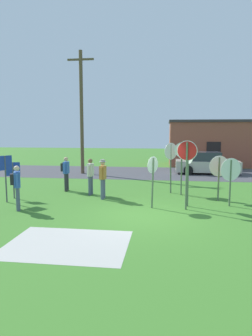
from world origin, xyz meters
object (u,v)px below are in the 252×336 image
(stop_sign_rear_left, at_px, (153,174))
(info_panel_leftmost, at_px, (5,170))
(stop_sign_center_cluster, at_px, (188,163))
(stop_sign_far_back, at_px, (171,159))
(person_holding_notes, at_px, (66,171))
(person_in_teal, at_px, (17,185))
(stop_sign_tallest, at_px, (182,160))
(info_panel_middle, at_px, (13,174))
(stop_sign_nearest, at_px, (187,163))
(person_in_blue, at_px, (103,177))
(stop_sign_leaning_right, at_px, (219,170))
(parked_car_on_street, at_px, (206,164))
(person_near_signs, at_px, (90,175))
(utility_pole, at_px, (82,111))
(stop_sign_leaning_left, at_px, (231,174))

(stop_sign_rear_left, height_order, info_panel_leftmost, stop_sign_rear_left)
(stop_sign_center_cluster, bearing_deg, stop_sign_far_back, 103.93)
(person_holding_notes, relative_size, person_in_teal, 1.00)
(person_in_teal, xyz_separation_m, info_panel_leftmost, (-1.07, 1.13, 0.37))
(stop_sign_tallest, bearing_deg, stop_sign_far_back, 137.15)
(stop_sign_far_back, xyz_separation_m, info_panel_middle, (-6.86, -2.06, -0.55))
(stop_sign_far_back, xyz_separation_m, stop_sign_nearest, (0.52, -3.04, 0.13))
(person_in_blue, bearing_deg, stop_sign_leaning_right, 3.61)
(stop_sign_far_back, bearing_deg, parked_car_on_street, 69.28)
(stop_sign_rear_left, xyz_separation_m, person_near_signs, (-2.96, 2.03, -0.39))
(person_near_signs, bearing_deg, utility_pole, 108.76)
(stop_sign_nearest, xyz_separation_m, person_near_signs, (-4.22, 2.15, -0.83))
(stop_sign_tallest, height_order, stop_sign_leaning_left, stop_sign_tallest)
(stop_sign_far_back, bearing_deg, stop_sign_leaning_left, -44.41)
(stop_sign_far_back, height_order, stop_sign_nearest, stop_sign_nearest)
(stop_sign_far_back, xyz_separation_m, person_holding_notes, (-5.11, -0.21, -0.67))
(parked_car_on_street, relative_size, person_holding_notes, 2.56)
(stop_sign_center_cluster, bearing_deg, person_near_signs, 159.66)
(stop_sign_tallest, distance_m, stop_sign_nearest, 2.59)
(parked_car_on_street, relative_size, info_panel_leftmost, 2.22)
(stop_sign_center_cluster, distance_m, person_holding_notes, 6.21)
(utility_pole, distance_m, stop_sign_rear_left, 10.61)
(stop_sign_rear_left, relative_size, stop_sign_nearest, 0.77)
(person_holding_notes, relative_size, info_panel_leftmost, 0.86)
(stop_sign_leaning_left, relative_size, person_near_signs, 1.13)
(utility_pole, height_order, person_holding_notes, utility_pole)
(stop_sign_rear_left, bearing_deg, person_in_blue, 150.04)
(person_holding_notes, bearing_deg, stop_sign_rear_left, -31.78)
(person_in_teal, distance_m, person_near_signs, 3.64)
(stop_sign_tallest, bearing_deg, utility_pole, 135.88)
(stop_sign_leaning_right, height_order, stop_sign_nearest, stop_sign_nearest)
(stop_sign_rear_left, height_order, person_in_teal, stop_sign_rear_left)
(stop_sign_center_cluster, bearing_deg, parked_car_on_street, 78.02)
(info_panel_leftmost, bearing_deg, stop_sign_leaning_left, 3.45)
(stop_sign_nearest, distance_m, person_near_signs, 4.80)
(utility_pole, xyz_separation_m, person_near_signs, (2.28, -6.70, -3.39))
(stop_sign_leaning_left, bearing_deg, info_panel_middle, 178.95)
(person_in_teal, bearing_deg, stop_sign_leaning_left, 11.80)
(stop_sign_center_cluster, height_order, person_in_teal, stop_sign_center_cluster)
(stop_sign_tallest, bearing_deg, stop_sign_nearest, -89.20)
(person_in_blue, height_order, info_panel_middle, person_in_blue)
(info_panel_leftmost, bearing_deg, stop_sign_nearest, -2.00)
(stop_sign_nearest, distance_m, person_in_teal, 6.37)
(stop_sign_center_cluster, distance_m, stop_sign_leaning_right, 1.85)
(stop_sign_center_cluster, bearing_deg, stop_sign_rear_left, -162.41)
(parked_car_on_street, bearing_deg, stop_sign_far_back, -110.72)
(person_near_signs, distance_m, info_panel_leftmost, 3.67)
(stop_sign_center_cluster, bearing_deg, info_panel_middle, 176.75)
(parked_car_on_street, bearing_deg, stop_sign_tallest, -106.12)
(person_in_teal, relative_size, info_panel_leftmost, 0.86)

